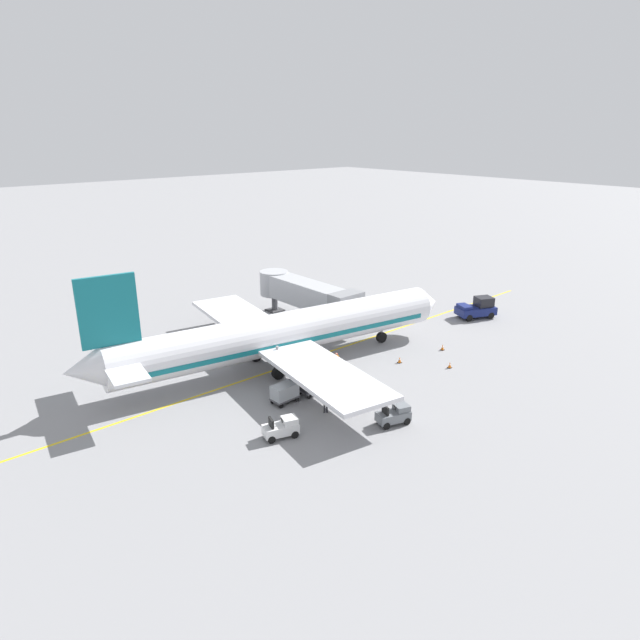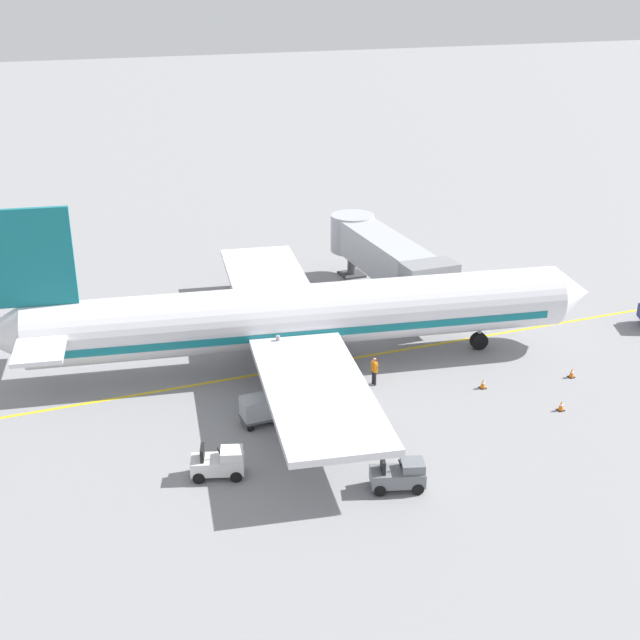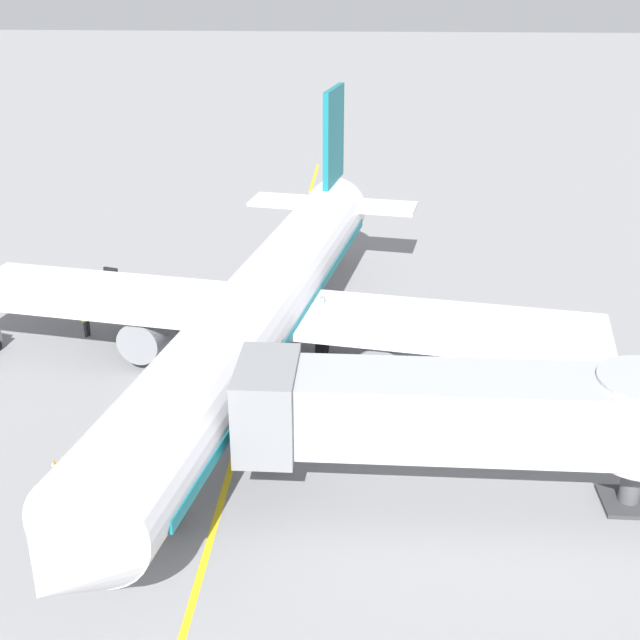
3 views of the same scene
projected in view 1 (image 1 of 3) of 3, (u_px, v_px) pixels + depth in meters
name	position (u px, v px, depth m)	size (l,w,h in m)	color
ground_plane	(275.00, 370.00, 50.74)	(400.00, 400.00, 0.00)	gray
gate_lead_in_line	(275.00, 370.00, 50.74)	(0.24, 80.00, 0.01)	gold
parked_airliner	(282.00, 334.00, 50.63)	(30.45, 37.25, 10.63)	silver
jet_bridge	(306.00, 294.00, 61.89)	(15.12, 3.50, 4.98)	#A8AAAF
pushback_tractor	(477.00, 308.00, 64.54)	(3.78, 4.91, 2.40)	navy
baggage_tug_lead	(394.00, 415.00, 41.35)	(1.92, 2.75, 1.62)	slate
baggage_tug_trailing	(282.00, 428.00, 39.57)	(1.91, 2.74, 1.62)	silver
baggage_cart_front	(312.00, 383.00, 45.96)	(1.37, 2.92, 1.58)	#4C4C51
baggage_cart_second_in_train	(285.00, 392.00, 44.44)	(1.37, 2.92, 1.58)	#4C4C51
ground_crew_wing_walker	(326.00, 402.00, 42.85)	(0.42, 0.68, 1.69)	#232328
ground_crew_loader	(336.00, 360.00, 50.45)	(0.73, 0.29, 1.69)	#232328
safety_cone_nose_left	(400.00, 360.00, 52.24)	(0.36, 0.36, 0.59)	black
safety_cone_nose_right	(443.00, 347.00, 55.24)	(0.36, 0.36, 0.59)	black
safety_cone_wing_tip	(450.00, 365.00, 51.12)	(0.36, 0.36, 0.59)	black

